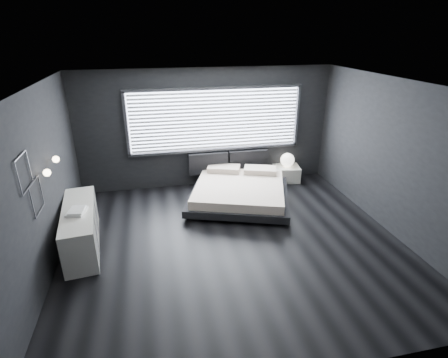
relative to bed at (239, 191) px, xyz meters
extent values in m
plane|color=black|center=(-0.51, -1.59, -0.26)|extent=(6.00, 6.00, 0.00)
plane|color=silver|center=(-0.51, -1.59, 2.54)|extent=(6.00, 6.00, 0.00)
cube|color=black|center=(-0.51, 1.16, 1.14)|extent=(6.00, 0.04, 2.80)
cube|color=black|center=(-0.51, -4.34, 1.14)|extent=(6.00, 0.04, 2.80)
cube|color=black|center=(-3.51, -1.59, 1.14)|extent=(0.04, 5.50, 2.80)
cube|color=black|center=(2.49, -1.59, 1.14)|extent=(0.04, 5.50, 2.80)
cube|color=white|center=(-0.31, 1.14, 1.35)|extent=(4.00, 0.02, 1.38)
cube|color=#47474C|center=(-2.35, 1.11, 1.35)|extent=(0.06, 0.08, 1.48)
cube|color=#47474C|center=(1.73, 1.11, 1.35)|extent=(0.06, 0.08, 1.48)
cube|color=#47474C|center=(-0.31, 1.11, 2.08)|extent=(4.14, 0.08, 0.06)
cube|color=#47474C|center=(-0.31, 1.11, 0.62)|extent=(4.14, 0.08, 0.06)
cube|color=white|center=(-0.31, 1.08, 1.35)|extent=(3.94, 0.03, 1.32)
cube|color=black|center=(-0.51, 1.05, 0.31)|extent=(0.96, 0.16, 0.52)
cube|color=black|center=(0.49, 1.05, 0.31)|extent=(0.96, 0.16, 0.52)
cylinder|color=silver|center=(-3.46, -1.54, 1.34)|extent=(0.10, 0.02, 0.02)
sphere|color=#FFE5B7|center=(-3.39, -1.54, 1.34)|extent=(0.11, 0.11, 0.11)
cylinder|color=silver|center=(-3.46, -0.94, 1.34)|extent=(0.10, 0.02, 0.02)
sphere|color=#FFE5B7|center=(-3.39, -0.94, 1.34)|extent=(0.11, 0.11, 0.11)
cube|color=#47474C|center=(-3.49, -2.14, 1.82)|extent=(0.01, 0.46, 0.02)
cube|color=#47474C|center=(-3.49, -2.14, 1.36)|extent=(0.01, 0.46, 0.02)
cube|color=#47474C|center=(-3.49, -1.91, 1.59)|extent=(0.01, 0.02, 0.46)
cube|color=#47474C|center=(-3.49, -2.37, 1.59)|extent=(0.01, 0.02, 0.46)
cube|color=#47474C|center=(-3.49, -1.89, 1.35)|extent=(0.01, 0.46, 0.02)
cube|color=#47474C|center=(-3.49, -1.89, 0.89)|extent=(0.01, 0.46, 0.02)
cube|color=#47474C|center=(-3.49, -1.66, 1.12)|extent=(0.01, 0.02, 0.46)
cube|color=#47474C|center=(-3.49, -2.12, 1.12)|extent=(0.01, 0.02, 0.46)
cube|color=black|center=(-1.15, -0.52, -0.22)|extent=(0.15, 0.15, 0.08)
cube|color=black|center=(0.59, -1.12, -0.22)|extent=(0.15, 0.15, 0.08)
cube|color=black|center=(-0.62, 1.04, -0.22)|extent=(0.15, 0.15, 0.08)
cube|color=black|center=(1.13, 0.44, -0.22)|extent=(0.15, 0.15, 0.08)
cube|color=black|center=(-0.01, -0.04, -0.10)|extent=(2.68, 2.62, 0.16)
cube|color=beige|center=(-0.01, -0.04, 0.07)|extent=(2.42, 2.42, 0.19)
cube|color=beige|center=(-0.18, 0.82, 0.23)|extent=(0.85, 0.63, 0.13)
cube|color=beige|center=(0.65, 0.53, 0.23)|extent=(0.85, 0.63, 0.13)
cube|color=silver|center=(1.47, 0.91, -0.07)|extent=(0.73, 0.64, 0.38)
sphere|color=white|center=(1.48, 0.91, 0.29)|extent=(0.35, 0.35, 0.35)
cube|color=silver|center=(-3.16, -1.12, 0.12)|extent=(0.72, 1.91, 0.74)
cube|color=#47474C|center=(-2.90, -1.09, 0.12)|extent=(0.21, 1.83, 0.72)
cube|color=white|center=(-3.15, -1.26, 0.51)|extent=(0.34, 0.40, 0.04)
cube|color=white|center=(-3.14, -1.28, 0.55)|extent=(0.26, 0.34, 0.03)
camera|label=1|loc=(-1.83, -6.81, 3.31)|focal=28.00mm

